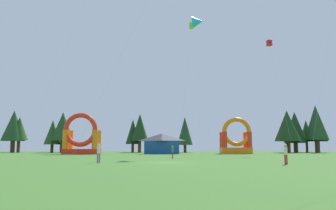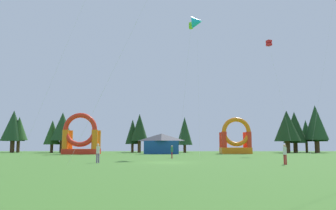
# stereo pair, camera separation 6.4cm
# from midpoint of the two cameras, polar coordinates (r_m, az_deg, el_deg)

# --- Properties ---
(ground_plane) EXTENTS (120.00, 120.00, 0.00)m
(ground_plane) POSITION_cam_midpoint_polar(r_m,az_deg,el_deg) (30.17, 0.02, -9.87)
(ground_plane) COLOR #3D6B28
(kite_cyan_delta) EXTENTS (1.81, 8.97, 20.04)m
(kite_cyan_delta) POSITION_cam_midpoint_polar(r_m,az_deg,el_deg) (49.04, 5.18, 14.06)
(kite_cyan_delta) COLOR #19B7CC
(kite_cyan_delta) RESTS_ON ground_plane
(kite_red_box) EXTENTS (4.47, 1.87, 19.84)m
(kite_red_box) POSITION_cam_midpoint_polar(r_m,az_deg,el_deg) (61.56, 17.14, 10.12)
(kite_red_box) COLOR red
(kite_red_box) RESTS_ON ground_plane
(kite_lime_box) EXTENTS (2.40, 4.98, 19.58)m
(kite_lime_box) POSITION_cam_midpoint_polar(r_m,az_deg,el_deg) (50.36, 4.13, 13.34)
(kite_lime_box) COLOR #8CD826
(kite_lime_box) RESTS_ON ground_plane
(person_left_edge) EXTENTS (0.39, 0.39, 1.63)m
(person_left_edge) POSITION_cam_midpoint_polar(r_m,az_deg,el_deg) (28.50, 19.66, -7.70)
(person_left_edge) COLOR #B21E26
(person_left_edge) RESTS_ON ground_plane
(person_near_camera) EXTENTS (0.29, 0.29, 1.54)m
(person_near_camera) POSITION_cam_midpoint_polar(r_m,az_deg,el_deg) (39.50, 0.86, -7.86)
(person_near_camera) COLOR #B21E26
(person_near_camera) RESTS_ON ground_plane
(person_far_side) EXTENTS (0.32, 0.32, 1.69)m
(person_far_side) POSITION_cam_midpoint_polar(r_m,az_deg,el_deg) (30.05, -11.78, -7.82)
(person_far_side) COLOR #724C8C
(person_far_side) RESTS_ON ground_plane
(inflatable_yellow_castle) EXTENTS (5.57, 3.56, 6.73)m
(inflatable_yellow_castle) POSITION_cam_midpoint_polar(r_m,az_deg,el_deg) (63.49, 11.73, -6.07)
(inflatable_yellow_castle) COLOR orange
(inflatable_yellow_castle) RESTS_ON ground_plane
(inflatable_orange_dome) EXTENTS (6.19, 3.79, 7.25)m
(inflatable_orange_dome) POSITION_cam_midpoint_polar(r_m,az_deg,el_deg) (60.90, -14.59, -5.69)
(inflatable_orange_dome) COLOR red
(inflatable_orange_dome) RESTS_ON ground_plane
(festival_tent) EXTENTS (6.21, 3.43, 3.70)m
(festival_tent) POSITION_cam_midpoint_polar(r_m,az_deg,el_deg) (60.93, -0.98, -6.68)
(festival_tent) COLOR #19478C
(festival_tent) RESTS_ON ground_plane
(tree_row_0) EXTENTS (5.08, 5.08, 9.24)m
(tree_row_0) POSITION_cam_midpoint_polar(r_m,az_deg,el_deg) (80.64, -24.92, -3.28)
(tree_row_0) COLOR #4C331E
(tree_row_0) RESTS_ON ground_plane
(tree_row_1) EXTENTS (3.81, 3.81, 7.85)m
(tree_row_1) POSITION_cam_midpoint_polar(r_m,az_deg,el_deg) (80.41, -24.11, -3.75)
(tree_row_1) COLOR #4C331E
(tree_row_1) RESTS_ON ground_plane
(tree_row_2) EXTENTS (3.54, 3.54, 7.04)m
(tree_row_2) POSITION_cam_midpoint_polar(r_m,az_deg,el_deg) (76.25, -19.14, -4.47)
(tree_row_2) COLOR #4C331E
(tree_row_2) RESTS_ON ground_plane
(tree_row_3) EXTENTS (4.86, 4.86, 8.69)m
(tree_row_3) POSITION_cam_midpoint_polar(r_m,az_deg,el_deg) (75.24, -17.56, -3.58)
(tree_row_3) COLOR #4C331E
(tree_row_3) RESTS_ON ground_plane
(tree_row_4) EXTENTS (3.21, 3.21, 7.38)m
(tree_row_4) POSITION_cam_midpoint_polar(r_m,az_deg,el_deg) (74.77, -5.96, -4.61)
(tree_row_4) COLOR #4C331E
(tree_row_4) RESTS_ON ground_plane
(tree_row_5) EXTENTS (2.93, 2.93, 7.57)m
(tree_row_5) POSITION_cam_midpoint_polar(r_m,az_deg,el_deg) (75.65, -4.87, -4.34)
(tree_row_5) COLOR #4C331E
(tree_row_5) RESTS_ON ground_plane
(tree_row_6) EXTENTS (3.76, 3.76, 8.47)m
(tree_row_6) POSITION_cam_midpoint_polar(r_m,az_deg,el_deg) (73.10, -4.77, -3.89)
(tree_row_6) COLOR #4C331E
(tree_row_6) RESTS_ON ground_plane
(tree_row_7) EXTENTS (3.42, 3.42, 7.74)m
(tree_row_7) POSITION_cam_midpoint_polar(r_m,az_deg,el_deg) (72.65, 3.03, -4.50)
(tree_row_7) COLOR #4C331E
(tree_row_7) RESTS_ON ground_plane
(tree_row_8) EXTENTS (5.45, 5.45, 8.94)m
(tree_row_8) POSITION_cam_midpoint_polar(r_m,az_deg,el_deg) (74.74, 19.93, -3.42)
(tree_row_8) COLOR #4C331E
(tree_row_8) RESTS_ON ground_plane
(tree_row_9) EXTENTS (5.00, 5.00, 8.93)m
(tree_row_9) POSITION_cam_midpoint_polar(r_m,az_deg,el_deg) (78.14, 21.11, -3.63)
(tree_row_9) COLOR #4C331E
(tree_row_9) RESTS_ON ground_plane
(tree_row_10) EXTENTS (2.99, 2.99, 7.29)m
(tree_row_10) POSITION_cam_midpoint_polar(r_m,az_deg,el_deg) (81.55, 22.79, -4.13)
(tree_row_10) COLOR #4C331E
(tree_row_10) RESTS_ON ground_plane
(tree_row_11) EXTENTS (4.98, 4.98, 10.22)m
(tree_row_11) POSITION_cam_midpoint_polar(r_m,az_deg,el_deg) (78.17, 24.21, -2.79)
(tree_row_11) COLOR #4C331E
(tree_row_11) RESTS_ON ground_plane
(tree_row_12) EXTENTS (4.29, 4.29, 9.08)m
(tree_row_12) POSITION_cam_midpoint_polar(r_m,az_deg,el_deg) (79.56, 24.36, -3.35)
(tree_row_12) COLOR #4C331E
(tree_row_12) RESTS_ON ground_plane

